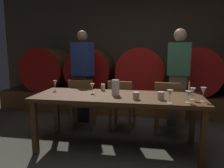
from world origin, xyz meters
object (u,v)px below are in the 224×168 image
(wine_barrel_far_left, at_px, (48,69))
(cup_center, at_px, (136,96))
(chair_left, at_px, (82,102))
(guest_right, at_px, (178,77))
(wine_glass_left, at_px, (92,86))
(wine_glass_center_right, at_px, (188,94))
(wine_barrel_center, at_px, (140,70))
(cup_left, at_px, (103,87))
(wine_barrel_left, at_px, (91,70))
(chair_center, at_px, (121,104))
(chair_right, at_px, (167,106))
(wine_glass_far_left, at_px, (55,83))
(cup_right, at_px, (161,96))
(candle_left, at_px, (117,89))
(candle_right, at_px, (189,90))
(wine_glass_far_right, at_px, (203,91))
(wine_glass_right, at_px, (193,91))
(pitcher, at_px, (115,88))
(wine_glass_center_left, at_px, (170,93))
(guest_left, at_px, (83,76))
(dining_table, at_px, (118,101))

(wine_barrel_far_left, relative_size, cup_center, 10.74)
(chair_left, distance_m, guest_right, 1.74)
(wine_glass_left, xyz_separation_m, wine_glass_center_right, (1.26, -0.36, 0.00))
(wine_barrel_center, xyz_separation_m, wine_glass_left, (-0.59, -1.81, -0.06))
(chair_left, xyz_separation_m, cup_left, (0.44, -0.32, 0.33))
(wine_barrel_left, bearing_deg, chair_left, -81.81)
(wine_barrel_left, relative_size, chair_left, 1.12)
(chair_center, distance_m, chair_right, 0.75)
(wine_barrel_far_left, relative_size, guest_right, 0.57)
(cup_center, bearing_deg, wine_glass_far_left, 163.19)
(wine_barrel_far_left, bearing_deg, chair_left, -46.01)
(guest_right, xyz_separation_m, cup_right, (-0.35, -1.23, -0.08))
(chair_left, relative_size, candle_left, 4.84)
(guest_right, xyz_separation_m, candle_right, (0.05, -0.81, -0.07))
(guest_right, relative_size, cup_center, 18.85)
(chair_center, xyz_separation_m, wine_glass_far_right, (1.09, -0.80, 0.40))
(wine_glass_right, bearing_deg, cup_center, -172.51)
(wine_glass_far_right, bearing_deg, chair_left, 155.85)
(chair_right, distance_m, wine_glass_far_left, 1.80)
(candle_left, distance_m, cup_center, 0.48)
(wine_barrel_center, relative_size, wine_glass_right, 6.47)
(chair_right, bearing_deg, chair_center, 5.85)
(guest_right, height_order, wine_glass_left, guest_right)
(chair_left, bearing_deg, guest_right, -171.17)
(wine_barrel_left, distance_m, candle_right, 2.49)
(candle_right, relative_size, pitcher, 0.93)
(guest_right, distance_m, cup_left, 1.42)
(guest_right, bearing_deg, wine_glass_center_left, 87.64)
(guest_left, xyz_separation_m, wine_glass_center_right, (1.71, -1.34, -0.01))
(chair_center, bearing_deg, dining_table, 100.64)
(wine_glass_left, bearing_deg, chair_center, 56.60)
(wine_barrel_center, height_order, candle_left, wine_barrel_center)
(chair_left, bearing_deg, dining_table, 131.80)
(dining_table, relative_size, pitcher, 10.79)
(wine_barrel_far_left, xyz_separation_m, wine_barrel_center, (2.16, 0.00, 0.00))
(wine_glass_far_right, bearing_deg, candle_right, 101.85)
(wine_barrel_center, xyz_separation_m, cup_center, (0.05, -2.11, -0.11))
(guest_left, distance_m, wine_glass_far_left, 0.92)
(wine_glass_right, bearing_deg, wine_glass_far_right, -27.59)
(guest_left, height_order, pitcher, guest_left)
(pitcher, bearing_deg, wine_glass_far_right, -8.79)
(wine_glass_right, bearing_deg, chair_left, 156.09)
(candle_left, bearing_deg, guest_left, 131.21)
(guest_right, height_order, pitcher, guest_right)
(wine_barrel_left, bearing_deg, wine_glass_left, -74.22)
(cup_left, bearing_deg, dining_table, -49.15)
(wine_barrel_center, relative_size, candle_left, 5.43)
(guest_right, bearing_deg, wine_glass_far_left, 33.09)
(cup_left, bearing_deg, wine_glass_far_left, -169.78)
(cup_left, height_order, cup_right, same)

